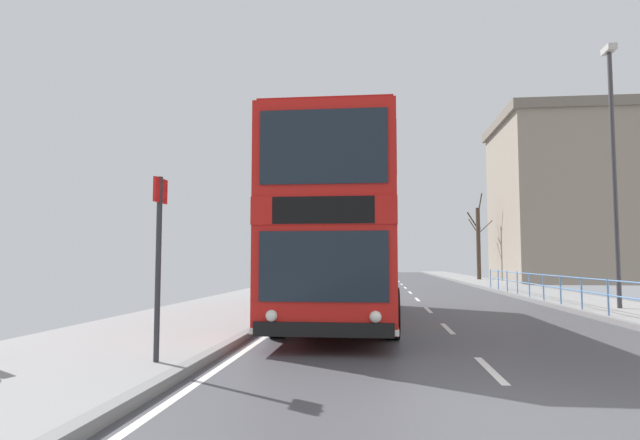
{
  "coord_description": "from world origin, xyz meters",
  "views": [
    {
      "loc": [
        -1.62,
        -5.58,
        1.58
      ],
      "look_at": [
        -2.85,
        6.0,
        2.46
      ],
      "focal_mm": 30.24,
      "sensor_mm": 36.0,
      "label": 1
    }
  ],
  "objects": [
    {
      "name": "ground",
      "position": [
        -0.72,
        -0.0,
        0.04
      ],
      "size": [
        15.8,
        140.0,
        0.2
      ],
      "color": "#444449"
    },
    {
      "name": "double_decker_bus_main",
      "position": [
        -2.5,
        8.7,
        2.32
      ],
      "size": [
        2.68,
        10.89,
        4.43
      ],
      "color": "red",
      "rests_on": "ground"
    },
    {
      "name": "pedestrian_railing_far_kerb",
      "position": [
        4.45,
        10.42,
        0.8
      ],
      "size": [
        0.05,
        27.98,
        0.97
      ],
      "color": "#598CC6",
      "rests_on": "ground"
    },
    {
      "name": "bus_stop_sign_near",
      "position": [
        -4.78,
        1.95,
        1.78
      ],
      "size": [
        0.08,
        0.44,
        2.67
      ],
      "color": "#2D2D33",
      "rests_on": "ground"
    },
    {
      "name": "street_lamp_far_side",
      "position": [
        5.73,
        11.85,
        4.86
      ],
      "size": [
        0.28,
        0.6,
        8.22
      ],
      "color": "#38383D",
      "rests_on": "ground"
    },
    {
      "name": "bare_tree_far_01",
      "position": [
        6.28,
        37.74,
        3.18
      ],
      "size": [
        1.97,
        2.23,
        6.68
      ],
      "color": "#423328",
      "rests_on": "ground"
    },
    {
      "name": "background_building_00",
      "position": [
        14.77,
        36.35,
        6.27
      ],
      "size": [
        14.48,
        10.93,
        12.49
      ],
      "color": "gray",
      "rests_on": "ground"
    }
  ]
}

